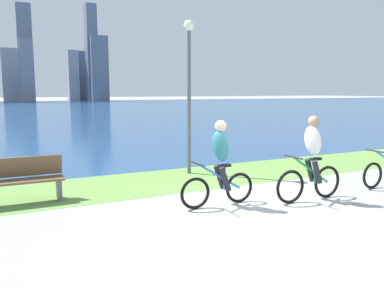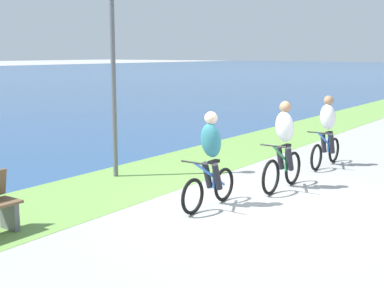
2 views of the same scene
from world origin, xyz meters
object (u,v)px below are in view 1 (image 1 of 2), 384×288
object	(u,v)px
cyclist_lead	(220,163)
lamppost_tall	(189,75)
cyclist_trailing	(311,159)
bench_near_path	(23,180)

from	to	relation	value
cyclist_lead	lamppost_tall	world-z (taller)	lamppost_tall
cyclist_trailing	lamppost_tall	bearing A→B (deg)	107.79
cyclist_trailing	lamppost_tall	distance (m)	3.96
bench_near_path	lamppost_tall	distance (m)	4.75
cyclist_lead	cyclist_trailing	size ratio (longest dim) A/B	0.96
cyclist_trailing	cyclist_lead	bearing A→B (deg)	165.09
cyclist_lead	bench_near_path	size ratio (longest dim) A/B	1.10
cyclist_trailing	bench_near_path	xyz separation A→B (m)	(-5.19, 2.33, -0.39)
lamppost_tall	cyclist_lead	bearing A→B (deg)	-104.29
bench_near_path	lamppost_tall	bearing A→B (deg)	14.33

